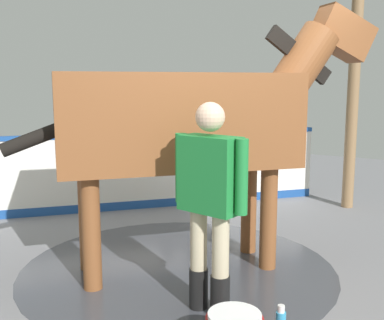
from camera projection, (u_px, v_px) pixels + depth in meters
ground_plane at (202, 277)px, 4.35m from camera, size 16.00×16.00×0.02m
wet_patch at (178, 268)px, 4.54m from camera, size 3.00×3.00×0.00m
barrier_wall at (136, 174)px, 6.62m from camera, size 4.04×3.80×1.09m
roof_post_near at (352, 104)px, 6.56m from camera, size 0.16×0.16×2.94m
horse at (191, 119)px, 4.35m from camera, size 2.72×2.57×2.52m
handler at (210, 195)px, 3.53m from camera, size 0.30×0.65×1.63m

